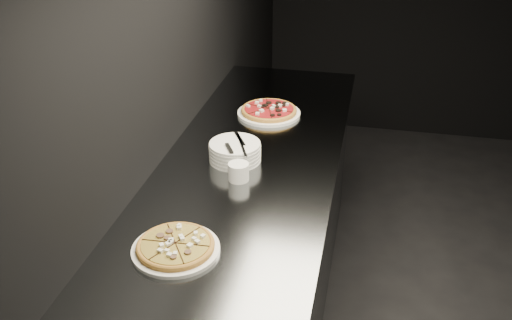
% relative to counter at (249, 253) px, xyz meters
% --- Properties ---
extents(wall_left, '(0.02, 5.00, 2.80)m').
position_rel_counter_xyz_m(wall_left, '(-0.37, 0.00, 0.94)').
color(wall_left, black).
rests_on(wall_left, floor).
extents(counter, '(0.74, 2.44, 0.92)m').
position_rel_counter_xyz_m(counter, '(0.00, 0.00, 0.00)').
color(counter, slate).
rests_on(counter, floor).
extents(pizza_mushroom, '(0.29, 0.29, 0.03)m').
position_rel_counter_xyz_m(pizza_mushroom, '(-0.10, -0.63, 0.48)').
color(pizza_mushroom, white).
rests_on(pizza_mushroom, counter).
extents(pizza_tomato, '(0.33, 0.33, 0.04)m').
position_rel_counter_xyz_m(pizza_tomato, '(-0.02, 0.53, 0.48)').
color(pizza_tomato, white).
rests_on(pizza_tomato, counter).
extents(plate_stack, '(0.22, 0.22, 0.08)m').
position_rel_counter_xyz_m(plate_stack, '(-0.06, 0.03, 0.50)').
color(plate_stack, white).
rests_on(plate_stack, counter).
extents(cutlery, '(0.09, 0.23, 0.01)m').
position_rel_counter_xyz_m(cutlery, '(-0.06, 0.01, 0.54)').
color(cutlery, silver).
rests_on(cutlery, plate_stack).
extents(ramekin, '(0.08, 0.08, 0.07)m').
position_rel_counter_xyz_m(ramekin, '(-0.01, -0.13, 0.50)').
color(ramekin, white).
rests_on(ramekin, counter).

